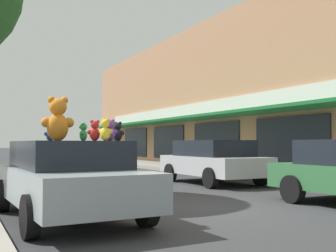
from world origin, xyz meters
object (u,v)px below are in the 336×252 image
(teddy_bear_yellow, at_px, (105,130))
(teddy_bear_red, at_px, (95,131))
(teddy_bear_giant, at_px, (58,120))
(parked_car_far_center, at_px, (213,160))
(teddy_bear_black, at_px, (118,132))
(teddy_bear_green, at_px, (83,132))
(plush_art_car, at_px, (67,177))
(teddy_bear_blue, at_px, (50,133))
(teddy_bear_purple, at_px, (110,130))

(teddy_bear_yellow, relative_size, teddy_bear_red, 1.03)
(teddy_bear_giant, relative_size, parked_car_far_center, 0.19)
(teddy_bear_black, relative_size, teddy_bear_red, 0.94)
(teddy_bear_green, xyz_separation_m, parked_car_far_center, (5.65, 4.55, -0.75))
(teddy_bear_black, distance_m, teddy_bear_red, 0.40)
(plush_art_car, distance_m, teddy_bear_giant, 1.04)
(teddy_bear_blue, bearing_deg, teddy_bear_yellow, 115.44)
(teddy_bear_giant, distance_m, parked_car_far_center, 7.45)
(teddy_bear_red, bearing_deg, teddy_bear_yellow, 113.85)
(teddy_bear_purple, bearing_deg, teddy_bear_yellow, 51.20)
(teddy_bear_giant, bearing_deg, teddy_bear_green, 151.72)
(teddy_bear_yellow, distance_m, teddy_bear_green, 0.91)
(plush_art_car, height_order, teddy_bear_red, teddy_bear_red)
(teddy_bear_black, bearing_deg, teddy_bear_red, 52.28)
(parked_car_far_center, bearing_deg, teddy_bear_black, -135.38)
(teddy_bear_giant, bearing_deg, teddy_bear_purple, 128.62)
(teddy_bear_blue, xyz_separation_m, teddy_bear_purple, (0.63, -1.60, 0.01))
(teddy_bear_purple, height_order, teddy_bear_green, teddy_bear_purple)
(teddy_bear_red, bearing_deg, plush_art_car, -62.17)
(plush_art_car, distance_m, teddy_bear_black, 1.30)
(teddy_bear_black, distance_m, teddy_bear_blue, 1.65)
(teddy_bear_blue, relative_size, parked_car_far_center, 0.08)
(teddy_bear_purple, distance_m, teddy_bear_red, 0.27)
(parked_car_far_center, bearing_deg, teddy_bear_purple, -135.52)
(teddy_bear_black, height_order, teddy_bear_purple, teddy_bear_purple)
(teddy_bear_blue, xyz_separation_m, teddy_bear_red, (0.44, -1.41, 0.01))
(teddy_bear_blue, distance_m, parked_car_far_center, 7.15)
(teddy_bear_yellow, distance_m, teddy_bear_blue, 1.79)
(plush_art_car, height_order, teddy_bear_giant, teddy_bear_giant)
(teddy_bear_red, distance_m, parked_car_far_center, 7.65)
(teddy_bear_giant, xyz_separation_m, teddy_bear_yellow, (0.49, -1.19, -0.21))
(teddy_bear_purple, bearing_deg, teddy_bear_green, -68.39)
(teddy_bear_black, xyz_separation_m, teddy_bear_yellow, (-0.32, -0.29, 0.01))
(teddy_bear_purple, distance_m, parked_car_far_center, 7.64)
(teddy_bear_yellow, bearing_deg, teddy_bear_blue, -16.57)
(teddy_bear_red, bearing_deg, teddy_bear_blue, -63.25)
(teddy_bear_blue, relative_size, teddy_bear_purple, 0.92)
(teddy_bear_black, distance_m, teddy_bear_purple, 0.27)
(teddy_bear_giant, height_order, teddy_bear_blue, teddy_bear_giant)
(teddy_bear_giant, bearing_deg, teddy_bear_red, 124.12)
(plush_art_car, xyz_separation_m, parked_car_far_center, (5.88, 4.36, 0.04))
(teddy_bear_yellow, bearing_deg, plush_art_car, -16.08)
(teddy_bear_giant, xyz_separation_m, teddy_bear_blue, (-0.02, 0.52, -0.23))
(teddy_bear_giant, bearing_deg, teddy_bear_yellow, 121.52)
(teddy_bear_purple, height_order, parked_car_far_center, teddy_bear_purple)
(teddy_bear_green, bearing_deg, plush_art_car, -101.51)
(teddy_bear_blue, xyz_separation_m, parked_car_far_center, (6.06, 3.73, -0.76))
(plush_art_car, height_order, teddy_bear_purple, teddy_bear_purple)
(plush_art_car, xyz_separation_m, teddy_bear_blue, (-0.18, 0.63, 0.80))
(teddy_bear_black, distance_m, teddy_bear_yellow, 0.43)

